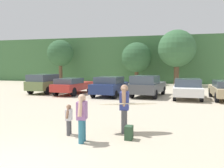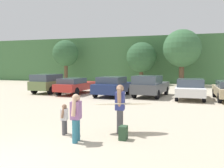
{
  "view_description": "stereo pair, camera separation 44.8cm",
  "coord_description": "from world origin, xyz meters",
  "px_view_note": "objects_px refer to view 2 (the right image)",
  "views": [
    {
      "loc": [
        3.82,
        -4.49,
        2.41
      ],
      "look_at": [
        0.25,
        8.32,
        1.4
      ],
      "focal_mm": 39.45,
      "sensor_mm": 36.0,
      "label": 1
    },
    {
      "loc": [
        4.25,
        -4.36,
        2.41
      ],
      "look_at": [
        0.25,
        8.32,
        1.4
      ],
      "focal_mm": 39.45,
      "sensor_mm": 36.0,
      "label": 2
    }
  ],
  "objects_px": {
    "parked_car_olive_green": "(51,83)",
    "surfboard_cream": "(124,104)",
    "parked_car_white": "(190,88)",
    "backpack_dropped": "(123,133)",
    "parked_car_navy": "(112,86)",
    "person_adult": "(120,106)",
    "person_child": "(64,117)",
    "person_companion": "(76,115)",
    "parked_car_dark_gray": "(150,86)",
    "parked_car_red": "(76,85)"
  },
  "relations": [
    {
      "from": "parked_car_red",
      "to": "person_child",
      "type": "height_order",
      "value": "parked_car_red"
    },
    {
      "from": "person_child",
      "to": "surfboard_cream",
      "type": "distance_m",
      "value": 2.14
    },
    {
      "from": "parked_car_dark_gray",
      "to": "person_child",
      "type": "relative_size",
      "value": 4.42
    },
    {
      "from": "parked_car_red",
      "to": "backpack_dropped",
      "type": "relative_size",
      "value": 10.7
    },
    {
      "from": "parked_car_olive_green",
      "to": "parked_car_red",
      "type": "height_order",
      "value": "parked_car_olive_green"
    },
    {
      "from": "parked_car_olive_green",
      "to": "surfboard_cream",
      "type": "bearing_deg",
      "value": -134.99
    },
    {
      "from": "parked_car_dark_gray",
      "to": "backpack_dropped",
      "type": "height_order",
      "value": "parked_car_dark_gray"
    },
    {
      "from": "parked_car_dark_gray",
      "to": "parked_car_navy",
      "type": "bearing_deg",
      "value": 106.66
    },
    {
      "from": "person_companion",
      "to": "backpack_dropped",
      "type": "height_order",
      "value": "person_companion"
    },
    {
      "from": "person_adult",
      "to": "person_child",
      "type": "bearing_deg",
      "value": 16.69
    },
    {
      "from": "parked_car_white",
      "to": "person_adult",
      "type": "distance_m",
      "value": 10.26
    },
    {
      "from": "parked_car_red",
      "to": "parked_car_dark_gray",
      "type": "bearing_deg",
      "value": -87.0
    },
    {
      "from": "parked_car_dark_gray",
      "to": "person_adult",
      "type": "xyz_separation_m",
      "value": [
        0.5,
        -10.36,
        0.13
      ]
    },
    {
      "from": "person_adult",
      "to": "parked_car_navy",
      "type": "bearing_deg",
      "value": -79.48
    },
    {
      "from": "parked_car_olive_green",
      "to": "person_companion",
      "type": "height_order",
      "value": "parked_car_olive_green"
    },
    {
      "from": "person_child",
      "to": "surfboard_cream",
      "type": "relative_size",
      "value": 0.49
    },
    {
      "from": "person_child",
      "to": "person_companion",
      "type": "xyz_separation_m",
      "value": [
        0.75,
        -0.64,
        0.26
      ]
    },
    {
      "from": "person_adult",
      "to": "person_child",
      "type": "distance_m",
      "value": 2.0
    },
    {
      "from": "parked_car_navy",
      "to": "person_child",
      "type": "bearing_deg",
      "value": -167.35
    },
    {
      "from": "parked_car_olive_green",
      "to": "parked_car_dark_gray",
      "type": "xyz_separation_m",
      "value": [
        8.8,
        -0.23,
        -0.03
      ]
    },
    {
      "from": "person_child",
      "to": "surfboard_cream",
      "type": "height_order",
      "value": "surfboard_cream"
    },
    {
      "from": "parked_car_white",
      "to": "surfboard_cream",
      "type": "bearing_deg",
      "value": 166.85
    },
    {
      "from": "parked_car_dark_gray",
      "to": "person_companion",
      "type": "bearing_deg",
      "value": -175.57
    },
    {
      "from": "parked_car_olive_green",
      "to": "backpack_dropped",
      "type": "distance_m",
      "value": 14.94
    },
    {
      "from": "person_adult",
      "to": "backpack_dropped",
      "type": "bearing_deg",
      "value": 104.14
    },
    {
      "from": "parked_car_olive_green",
      "to": "surfboard_cream",
      "type": "distance_m",
      "value": 14.14
    },
    {
      "from": "person_companion",
      "to": "parked_car_dark_gray",
      "type": "bearing_deg",
      "value": -100.98
    },
    {
      "from": "parked_car_navy",
      "to": "person_companion",
      "type": "relative_size",
      "value": 2.67
    },
    {
      "from": "person_child",
      "to": "surfboard_cream",
      "type": "xyz_separation_m",
      "value": [
        1.9,
        0.89,
        0.43
      ]
    },
    {
      "from": "parked_car_olive_green",
      "to": "person_adult",
      "type": "bearing_deg",
      "value": -135.5
    },
    {
      "from": "parked_car_olive_green",
      "to": "backpack_dropped",
      "type": "xyz_separation_m",
      "value": [
        9.64,
        -11.4,
        -0.65
      ]
    },
    {
      "from": "parked_car_olive_green",
      "to": "person_child",
      "type": "height_order",
      "value": "parked_car_olive_green"
    },
    {
      "from": "parked_car_navy",
      "to": "person_child",
      "type": "relative_size",
      "value": 3.81
    },
    {
      "from": "parked_car_white",
      "to": "person_child",
      "type": "distance_m",
      "value": 11.59
    },
    {
      "from": "person_child",
      "to": "person_companion",
      "type": "bearing_deg",
      "value": 131.23
    },
    {
      "from": "person_companion",
      "to": "surfboard_cream",
      "type": "height_order",
      "value": "person_companion"
    },
    {
      "from": "parked_car_navy",
      "to": "person_adult",
      "type": "height_order",
      "value": "person_adult"
    },
    {
      "from": "person_adult",
      "to": "person_child",
      "type": "xyz_separation_m",
      "value": [
        -1.78,
        -0.83,
        -0.37
      ]
    },
    {
      "from": "parked_car_white",
      "to": "backpack_dropped",
      "type": "relative_size",
      "value": 9.71
    },
    {
      "from": "parked_car_olive_green",
      "to": "backpack_dropped",
      "type": "bearing_deg",
      "value": -136.58
    },
    {
      "from": "parked_car_white",
      "to": "person_adult",
      "type": "relative_size",
      "value": 2.53
    },
    {
      "from": "parked_car_navy",
      "to": "person_adult",
      "type": "relative_size",
      "value": 2.35
    },
    {
      "from": "parked_car_red",
      "to": "person_companion",
      "type": "distance_m",
      "value": 13.1
    },
    {
      "from": "backpack_dropped",
      "to": "surfboard_cream",
      "type": "bearing_deg",
      "value": 104.03
    },
    {
      "from": "person_adult",
      "to": "backpack_dropped",
      "type": "relative_size",
      "value": 3.84
    },
    {
      "from": "surfboard_cream",
      "to": "backpack_dropped",
      "type": "distance_m",
      "value": 1.2
    },
    {
      "from": "parked_car_dark_gray",
      "to": "person_adult",
      "type": "bearing_deg",
      "value": -170.29
    },
    {
      "from": "backpack_dropped",
      "to": "parked_car_white",
      "type": "bearing_deg",
      "value": 79.07
    },
    {
      "from": "parked_car_navy",
      "to": "backpack_dropped",
      "type": "relative_size",
      "value": 9.01
    },
    {
      "from": "parked_car_olive_green",
      "to": "person_adult",
      "type": "relative_size",
      "value": 2.61
    }
  ]
}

